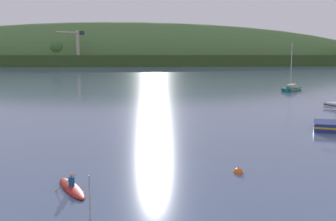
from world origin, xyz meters
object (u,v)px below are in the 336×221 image
Objects in this scene: mooring_buoy_foreground at (238,173)px; dockside_crane at (77,49)px; sailboat_midwater_white at (290,90)px; canoe_with_paddler at (72,188)px.

dockside_crane is at bearing 96.59° from mooring_buoy_foreground.
dockside_crane is 158.81m from sailboat_midwater_white.
canoe_with_paddler is at bearing 9.84° from sailboat_midwater_white.
canoe_with_paddler reaches higher than mooring_buoy_foreground.
canoe_with_paddler is (-35.66, -50.97, -0.11)m from sailboat_midwater_white.
dockside_crane reaches higher than mooring_buoy_foreground.
mooring_buoy_foreground is (23.13, -200.03, -9.34)m from dockside_crane.
mooring_buoy_foreground is at bearing 16.91° from sailboat_midwater_white.
sailboat_midwater_white is 55.82m from mooring_buoy_foreground.
dockside_crane is 4.88× the size of canoe_with_paddler.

